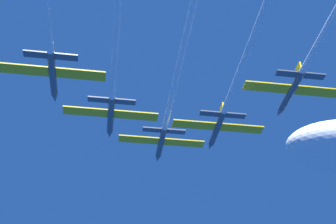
{
  "coord_description": "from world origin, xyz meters",
  "views": [
    {
      "loc": [
        -11.8,
        -98.41,
        -61.63
      ],
      "look_at": [
        -0.33,
        -14.71,
        -0.06
      ],
      "focal_mm": 49.94,
      "sensor_mm": 36.0,
      "label": 1
    }
  ],
  "objects_px": {
    "jet_right_wing": "(231,93)",
    "jet_left_wing": "(114,71)",
    "jet_left_outer": "(48,27)",
    "jet_lead": "(170,104)",
    "jet_right_outer": "(315,49)"
  },
  "relations": [
    {
      "from": "jet_lead",
      "to": "jet_right_outer",
      "type": "xyz_separation_m",
      "value": [
        25.08,
        -20.91,
        0.2
      ]
    },
    {
      "from": "jet_left_outer",
      "to": "jet_right_outer",
      "type": "distance_m",
      "value": 50.08
    },
    {
      "from": "jet_left_wing",
      "to": "jet_right_outer",
      "type": "xyz_separation_m",
      "value": [
        37.93,
        -10.33,
        1.05
      ]
    },
    {
      "from": "jet_lead",
      "to": "jet_right_wing",
      "type": "height_order",
      "value": "jet_lead"
    },
    {
      "from": "jet_left_outer",
      "to": "jet_right_wing",
      "type": "bearing_deg",
      "value": 19.47
    },
    {
      "from": "jet_left_wing",
      "to": "jet_left_outer",
      "type": "xyz_separation_m",
      "value": [
        -12.14,
        -10.11,
        0.09
      ]
    },
    {
      "from": "jet_lead",
      "to": "jet_left_wing",
      "type": "relative_size",
      "value": 1.03
    },
    {
      "from": "jet_left_wing",
      "to": "jet_left_outer",
      "type": "distance_m",
      "value": 15.8
    },
    {
      "from": "jet_right_wing",
      "to": "jet_left_outer",
      "type": "xyz_separation_m",
      "value": [
        -36.81,
        -13.01,
        0.81
      ]
    },
    {
      "from": "jet_lead",
      "to": "jet_right_outer",
      "type": "relative_size",
      "value": 1.13
    },
    {
      "from": "jet_right_outer",
      "to": "jet_lead",
      "type": "bearing_deg",
      "value": 140.18
    },
    {
      "from": "jet_lead",
      "to": "jet_left_wing",
      "type": "xyz_separation_m",
      "value": [
        -12.85,
        -10.58,
        -0.85
      ]
    },
    {
      "from": "jet_right_wing",
      "to": "jet_left_wing",
      "type": "bearing_deg",
      "value": -173.29
    },
    {
      "from": "jet_lead",
      "to": "jet_left_outer",
      "type": "xyz_separation_m",
      "value": [
        -24.99,
        -20.69,
        -0.76
      ]
    },
    {
      "from": "jet_left_outer",
      "to": "jet_right_outer",
      "type": "bearing_deg",
      "value": -0.25
    }
  ]
}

